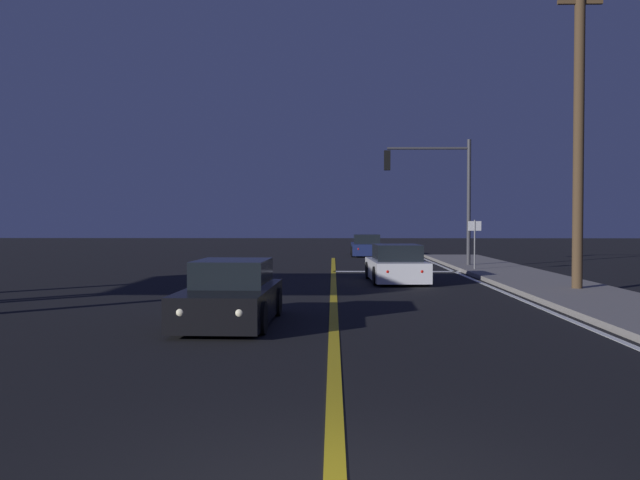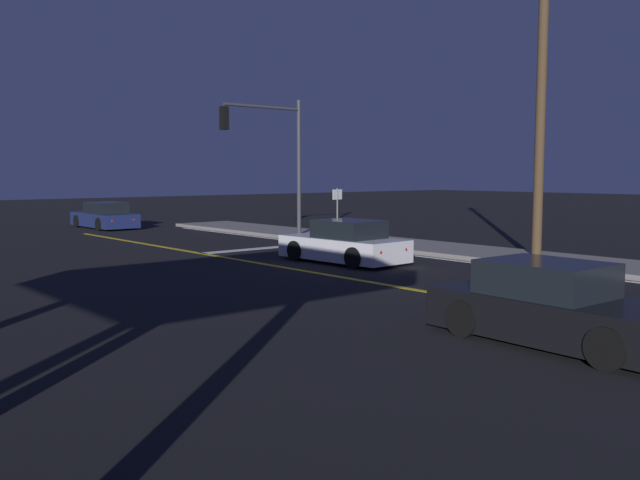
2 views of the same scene
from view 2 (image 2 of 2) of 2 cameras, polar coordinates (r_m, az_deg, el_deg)
sidewalk_right at (r=21.61m, az=23.33°, el=-2.10°), size 3.20×46.13×0.15m
lane_line_center at (r=15.69m, az=11.91°, el=-4.76°), size 0.20×43.57×0.01m
lane_line_edge_right at (r=19.99m, az=20.98°, el=-2.80°), size 0.16×43.57×0.01m
stop_bar at (r=25.69m, az=-4.63°, el=-0.67°), size 5.41×0.50×0.01m
car_distant_tail_white at (r=21.52m, az=2.06°, el=-0.32°), size 2.06×4.30×1.34m
car_far_approaching_navy at (r=36.65m, az=-17.50°, el=1.85°), size 1.92×4.68×1.34m
car_side_waiting_black at (r=11.89m, az=19.00°, el=-5.42°), size 1.94×4.25×1.34m
traffic_signal_near_right at (r=28.67m, az=-3.97°, el=7.83°), size 3.97×0.28×5.89m
utility_pole_right at (r=23.16m, az=17.93°, el=11.27°), size 1.58×0.31×10.06m
street_sign_corner at (r=27.20m, az=1.45°, el=2.84°), size 0.56×0.12×2.21m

